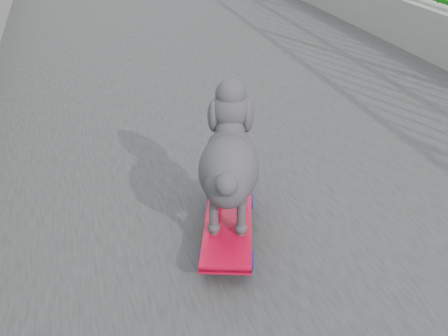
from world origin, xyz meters
The scene contains 2 objects.
skateboard centered at (-0.42, 1.72, 7.05)m, with size 0.30×0.52×0.07m.
poodle centered at (-0.41, 1.74, 7.26)m, with size 0.26×0.42×0.36m.
Camera 1 is at (-0.81, 0.41, 8.00)m, focal length 42.00 mm.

